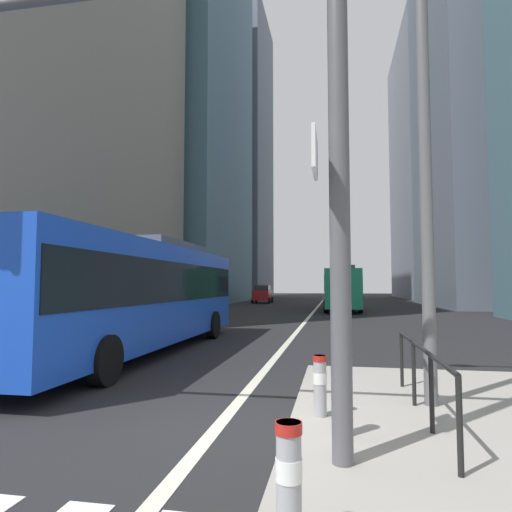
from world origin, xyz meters
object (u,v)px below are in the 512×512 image
Objects in this scene: city_bus_blue_oncoming at (137,290)px; street_lamp_post at (423,78)px; car_oncoming_mid at (263,294)px; bollard_left at (289,477)px; bollard_back at (320,382)px; sedan_white_oncoming at (41,318)px; bollard_right at (342,400)px; car_receding_near at (355,292)px; traffic_signal_gantry at (153,101)px; city_bus_red_receding at (341,287)px.

city_bus_blue_oncoming is 9.23m from street_lamp_post.
bollard_left is at bearing -80.30° from car_oncoming_mid.
bollard_back is at bearing -152.15° from street_lamp_post.
sedan_white_oncoming is 10.64m from bollard_right.
sedan_white_oncoming is 5.04× the size of bollard_left.
street_lamp_post is at bearing -76.99° from car_oncoming_mid.
bollard_left is 1.02× the size of bollard_back.
city_bus_blue_oncoming reaches higher than car_receding_near.
car_receding_near is 0.65× the size of traffic_signal_gantry.
bollard_left is (-0.78, -31.96, -1.21)m from city_bus_red_receding.
bollard_back is (-1.65, -0.87, -4.66)m from street_lamp_post.
street_lamp_post is (-1.17, -54.69, 4.29)m from car_receding_near.
traffic_signal_gantry is (-4.67, -57.17, 3.13)m from car_receding_near.
bollard_back is (0.11, 3.14, -0.01)m from bollard_left.
traffic_signal_gantry is at bearing 138.78° from bollard_left.
traffic_signal_gantry is 0.80× the size of street_lamp_post.
sedan_white_oncoming is at bearing -175.14° from city_bus_blue_oncoming.
city_bus_blue_oncoming is 1.09× the size of city_bus_red_receding.
bollard_right is at bearing -79.25° from car_oncoming_mid.
car_receding_near is at bearing 80.59° from city_bus_blue_oncoming.
car_oncoming_mid is 5.03× the size of bollard_back.
bollard_right is at bearing 21.60° from traffic_signal_gantry.
city_bus_red_receding reaches higher than bollard_right.
city_bus_blue_oncoming is 1.52× the size of street_lamp_post.
city_bus_red_receding is 2.63× the size of car_oncoming_mid.
city_bus_red_receding is 13.22× the size of bollard_back.
city_bus_blue_oncoming is 2.95× the size of car_receding_near.
city_bus_red_receding is 30.62m from traffic_signal_gantry.
traffic_signal_gantry is 4.44m from street_lamp_post.
bollard_left is (1.74, -1.52, -3.49)m from traffic_signal_gantry.
street_lamp_post is at bearing -88.00° from city_bus_red_receding.
car_oncoming_mid reaches higher than bollard_left.
car_oncoming_mid is at bearing 100.75° from bollard_right.
car_receding_near is (10.54, 14.16, -0.00)m from car_oncoming_mid.
street_lamp_post is at bearing 27.85° from bollard_back.
car_oncoming_mid reaches higher than bollard_right.
sedan_white_oncoming reaches higher than bollard_left.
car_receding_near is at bearing 77.42° from sedan_white_oncoming.
city_bus_red_receding is (9.04, 23.41, 0.85)m from sedan_white_oncoming.
traffic_signal_gantry is at bearing -47.11° from sedan_white_oncoming.
car_oncoming_mid is 43.53m from traffic_signal_gantry.
bollard_left is at bearing -58.69° from city_bus_blue_oncoming.
city_bus_blue_oncoming is 35.83m from car_oncoming_mid.
city_bus_red_receding reaches higher than bollard_back.
bollard_back is (1.85, 1.61, -3.51)m from traffic_signal_gantry.
city_bus_blue_oncoming reaches higher than car_oncoming_mid.
bollard_right is at bearing 80.55° from bollard_left.
sedan_white_oncoming reaches higher than bollard_right.
bollard_right is (8.01, -42.17, -0.41)m from car_oncoming_mid.
bollard_left is at bearing -91.39° from city_bus_red_receding.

